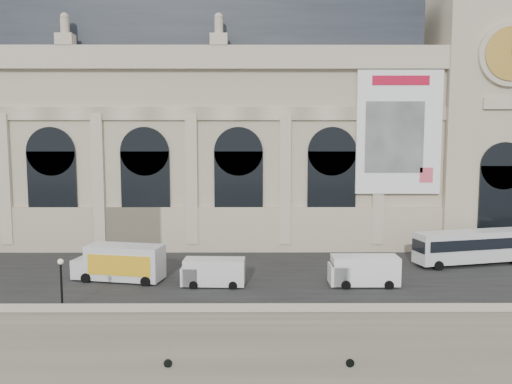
# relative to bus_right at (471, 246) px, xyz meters

# --- Properties ---
(quay) EXTENTS (160.00, 70.00, 6.00)m
(quay) POSITION_rel_bus_right_xyz_m (-28.84, 18.70, -4.89)
(quay) COLOR gray
(quay) RESTS_ON ground
(street) EXTENTS (160.00, 24.00, 0.06)m
(street) POSITION_rel_bus_right_xyz_m (-28.84, -2.30, -1.86)
(street) COLOR #2D2D2D
(street) RESTS_ON quay
(parapet) EXTENTS (160.00, 1.40, 1.21)m
(parapet) POSITION_rel_bus_right_xyz_m (-28.84, -15.70, -1.27)
(parapet) COLOR gray
(parapet) RESTS_ON quay
(museum) EXTENTS (69.00, 18.70, 29.10)m
(museum) POSITION_rel_bus_right_xyz_m (-34.81, 14.56, 11.83)
(museum) COLOR beige
(museum) RESTS_ON quay
(clock_pavilion) EXTENTS (13.00, 14.72, 36.70)m
(clock_pavilion) POSITION_rel_bus_right_xyz_m (5.16, 11.63, 15.53)
(clock_pavilion) COLOR beige
(clock_pavilion) RESTS_ON quay
(bus_right) EXTENTS (11.67, 4.95, 3.37)m
(bus_right) POSITION_rel_bus_right_xyz_m (0.00, 0.00, 0.00)
(bus_right) COLOR silver
(bus_right) RESTS_ON quay
(van_b) EXTENTS (5.32, 2.34, 2.34)m
(van_b) POSITION_rel_bus_right_xyz_m (-24.81, -6.98, -0.69)
(van_b) COLOR silver
(van_b) RESTS_ON quay
(van_c) EXTENTS (5.74, 2.40, 2.55)m
(van_c) POSITION_rel_bus_right_xyz_m (-12.23, -6.97, -0.58)
(van_c) COLOR white
(van_c) RESTS_ON quay
(box_truck) EXTENTS (8.16, 3.98, 3.15)m
(box_truck) POSITION_rel_bus_right_xyz_m (-32.79, -5.33, -0.30)
(box_truck) COLOR silver
(box_truck) RESTS_ON quay
(lamp_right) EXTENTS (0.41, 0.41, 3.98)m
(lamp_right) POSITION_rel_bus_right_xyz_m (-34.67, -13.68, 0.09)
(lamp_right) COLOR black
(lamp_right) RESTS_ON quay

